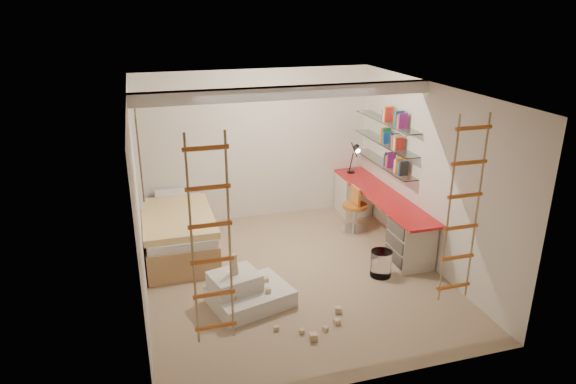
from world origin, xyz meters
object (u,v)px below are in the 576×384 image
object	(u,v)px
bed	(178,232)
swivel_chair	(355,215)
play_platform	(246,292)
desk	(380,213)

from	to	relation	value
bed	swivel_chair	xyz separation A→B (m)	(2.88, -0.09, -0.04)
bed	swivel_chair	bearing A→B (deg)	-1.75
swivel_chair	play_platform	bearing A→B (deg)	-143.08
desk	bed	xyz separation A→B (m)	(-3.20, 0.36, -0.07)
play_platform	desk	bearing A→B (deg)	28.67
swivel_chair	play_platform	distance (m)	2.75
desk	play_platform	distance (m)	2.87
bed	play_platform	xyz separation A→B (m)	(0.69, -1.74, -0.16)
desk	play_platform	size ratio (longest dim) A/B	2.48
play_platform	swivel_chair	bearing A→B (deg)	36.92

